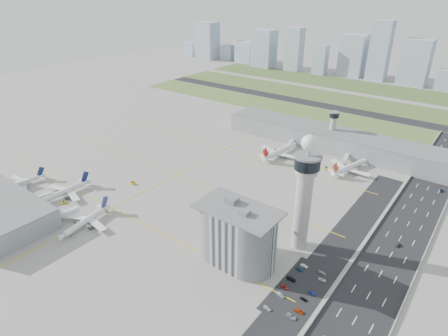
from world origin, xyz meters
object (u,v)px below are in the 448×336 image
Objects in this scene: tug_3 at (132,183)px; car_lot_11 at (322,273)px; jet_bridge_near_1 at (30,203)px; tug_1 at (64,202)px; airplane_far_b at (351,164)px; tug_2 at (106,208)px; airplane_near_c at (84,218)px; car_lot_0 at (267,308)px; jet_bridge_near_2 at (56,219)px; car_hw_4 at (435,157)px; airplane_near_b at (63,189)px; car_lot_3 at (291,279)px; tug_5 at (326,168)px; car_lot_8 at (304,299)px; jet_bridge_far_1 at (347,157)px; tug_0 at (70,193)px; airplane_far_a at (280,148)px; tug_4 at (305,157)px; airplane_near_a at (18,180)px; car_lot_6 at (292,316)px; car_lot_5 at (304,266)px; car_lot_1 at (281,295)px; admin_building at (237,235)px; car_hw_1 at (398,245)px; car_lot_10 at (322,280)px; secondary_tower at (333,126)px; control_tower at (304,189)px; car_lot_4 at (300,269)px; jet_bridge_near_0 at (8,189)px; car_lot_9 at (312,293)px; car_lot_7 at (299,311)px; jet_bridge_far_0 at (292,142)px.

car_lot_11 is at bearing -91.67° from tug_3.
jet_bridge_near_1 reaches higher than tug_1.
airplane_far_b is 180.17m from tug_2.
airplane_near_c is 11.15× the size of tug_3.
tug_1 is 0.75× the size of car_lot_0.
jet_bridge_near_2 is (-16.13, -8.82, -2.55)m from airplane_near_c.
jet_bridge_near_2 is 290.65m from car_hw_4.
airplane_near_b reaches higher than airplane_near_c.
airplane_near_b reaches higher than car_lot_3.
car_lot_8 is at bearing 76.33° from tug_5.
jet_bridge_far_1 is 212.51m from tug_0.
airplane_far_a is 14.44× the size of tug_4.
car_lot_8 is (208.91, 24.97, -4.39)m from airplane_near_a.
car_lot_11 is (133.61, 28.46, -0.38)m from tug_2.
car_lot_5 is at bearing 22.56° from car_lot_6.
tug_1 is at bearing 97.03° from car_lot_0.
airplane_near_c reaches higher than tug_0.
car_lot_1 is 213.17m from car_hw_4.
car_hw_1 is at bearing 44.10° from admin_building.
tug_4 is 0.78× the size of car_lot_10.
car_lot_5 is (52.47, -156.36, -18.19)m from secondary_tower.
airplane_near_a is (-168.48, -29.71, -10.35)m from admin_building.
tug_5 is at bearing 135.27° from airplane_far_b.
jet_bridge_near_1 is 210.44m from tug_5.
control_tower is 22.93× the size of tug_1.
tug_3 reaches higher than car_lot_4.
car_lot_1 is at bearing -71.23° from jet_bridge_near_0.
car_lot_9 is at bearing -25.34° from car_lot_0.
jet_bridge_far_1 reaches higher than car_lot_7.
airplane_far_b is at bearing 86.22° from admin_building.
airplane_near_b is 8.72× the size of car_lot_3.
jet_bridge_near_2 is 139.22m from car_lot_1.
airplane_near_b is at bearing 97.24° from car_lot_3.
tug_0 reaches higher than tug_4.
airplane_far_b reaches higher than jet_bridge_near_0.
secondary_tower is 9.21× the size of tug_0.
tug_1 reaches higher than car_lot_0.
car_lot_8 is (9.95, -20.37, -0.05)m from car_lot_5.
tug_0 is at bearing -17.78° from tug_1.
car_hw_1 reaches higher than car_lot_9.
secondary_tower is 239.88m from jet_bridge_near_1.
airplane_near_b is 43.20m from airplane_near_c.
secondary_tower reaches higher than airplane_far_b.
airplane_near_a is 218.61m from jet_bridge_far_0.
car_lot_7 is at bearing -70.83° from secondary_tower.
airplane_near_a is at bearing 40.04° from tug_1.
tug_0 reaches higher than car_lot_10.
tug_5 is at bearing 26.63° from car_lot_11.
jet_bridge_far_1 is (-8.98, 17.98, -2.95)m from airplane_far_b.
airplane_far_a is (82.11, 147.27, 0.63)m from airplane_near_b.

